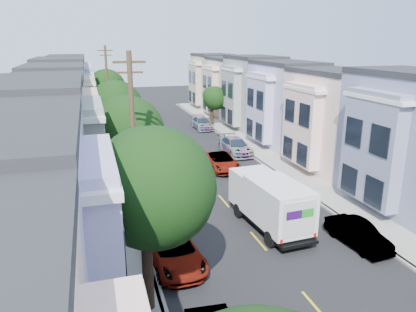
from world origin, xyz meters
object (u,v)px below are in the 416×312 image
Objects in this scene: tree_b at (152,189)px; parked_left_c at (174,252)px; tree_far_r at (214,98)px; parked_left_d at (144,180)px; parked_right_c at (235,146)px; tree_c at (126,134)px; lead_sedan at (222,162)px; tree_e at (106,88)px; utility_pole_far at (108,92)px; fedex_truck at (270,201)px; parked_right_b at (358,234)px; tree_d at (114,108)px; utility_pole_near at (134,150)px; parked_right_d at (202,123)px.

parked_left_c is at bearing 66.06° from tree_b.
tree_far_r is 1.36× the size of parked_left_d.
tree_c is at bearing -138.04° from parked_right_c.
tree_c is at bearing -140.08° from lead_sedan.
utility_pole_far reaches higher than tree_e.
parked_left_c is at bearing -85.13° from parked_left_d.
parked_left_c is at bearing -162.31° from fedex_truck.
parked_right_b is 19.10m from parked_right_c.
tree_b reaches higher than tree_far_r.
fedex_truck reaches higher than parked_right_c.
tree_e is 32.87m from fedex_truck.
utility_pole_near is at bearing -89.99° from tree_d.
parked_left_c is 9.84m from parked_right_b.
tree_b is at bearing -90.71° from parked_left_d.
lead_sedan is 5.18m from parked_right_c.
tree_c is 25.76m from parked_right_d.
tree_d is 17.12m from parked_right_d.
tree_far_r is at bearing 81.18° from parked_right_b.
lead_sedan is 1.25× the size of parked_right_b.
tree_b is at bearing -173.69° from parked_right_b.
parked_right_b is at bearing -72.33° from tree_e.
tree_far_r is 31.60m from utility_pole_near.
utility_pole_near and utility_pole_far have the same top height.
fedex_truck is 1.26× the size of parked_left_c.
utility_pole_far is 32.27m from parked_right_b.
parked_right_d is at bearing 88.40° from parked_right_c.
utility_pole_far reaches higher than parked_right_c.
lead_sedan is 0.97× the size of parked_right_c.
tree_e is 22.49m from lead_sedan.
tree_b is 0.76× the size of utility_pole_far.
tree_e is 1.94× the size of parked_left_d.
tree_c is 1.44× the size of parked_right_c.
lead_sedan is at bearing 36.83° from tree_c.
parked_right_d is (11.20, -3.91, -4.26)m from tree_e.
utility_pole_far is at bearing 99.35° from parked_left_d.
utility_pole_near reaches higher than tree_c.
parked_left_d is at bearing 121.04° from fedex_truck.
tree_b reaches higher than tree_d.
parked_right_b is (-1.99, -32.60, -2.90)m from tree_far_r.
tree_d reaches higher than tree_c.
tree_d is (-0.00, 10.59, 0.00)m from tree_c.
parked_left_d is (1.40, -17.89, -4.54)m from utility_pole_far.
tree_c is 16.04m from parked_right_c.
parked_right_b is (11.20, -19.04, -4.38)m from tree_d.
parked_right_c is at bearing 43.56° from tree_c.
utility_pole_far is at bearing 89.99° from tree_c.
parked_left_d is at bearing 68.67° from tree_c.
parked_right_b reaches higher than parked_left_d.
tree_far_r is 1.00× the size of parked_right_c.
fedex_truck is at bearing -104.59° from parked_right_c.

